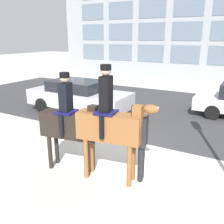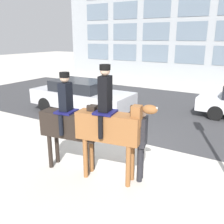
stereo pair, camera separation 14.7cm
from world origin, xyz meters
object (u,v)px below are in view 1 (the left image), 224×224
Objects in this scene: mounted_horse_lead at (71,122)px; street_car_near_lane at (79,96)px; mounted_horse_companion at (110,124)px; pedestrian_bystander at (141,139)px.

street_car_near_lane is at bearing 115.93° from mounted_horse_lead.
street_car_near_lane is (-3.97, 4.08, -0.62)m from mounted_horse_companion.
mounted_horse_lead is 1.41× the size of pedestrian_bystander.
pedestrian_bystander is 0.38× the size of street_car_near_lane.
mounted_horse_companion is at bearing 13.42° from pedestrian_bystander.
mounted_horse_lead is at bearing 175.49° from mounted_horse_companion.
mounted_horse_lead reaches higher than pedestrian_bystander.
pedestrian_bystander is (0.64, 0.32, -0.36)m from mounted_horse_companion.
mounted_horse_companion is 1.54× the size of pedestrian_bystander.
mounted_horse_companion is at bearing -45.80° from street_car_near_lane.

